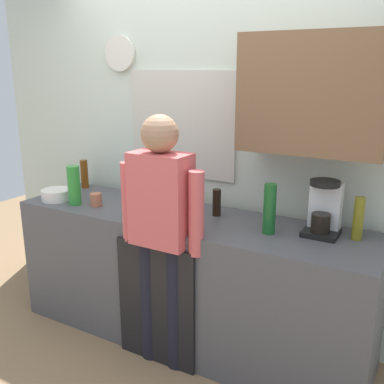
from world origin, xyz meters
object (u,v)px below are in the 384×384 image
(mixing_bowl, at_px, (57,195))
(cup_terracotta_mug, at_px, (96,200))
(person_at_sink, at_px, (161,224))
(bottle_amber_beer, at_px, (84,174))
(dish_soap, at_px, (143,209))
(bottle_dark_sauce, at_px, (217,202))
(bottle_clear_soda, at_px, (74,185))
(bottle_green_wine, at_px, (270,209))
(bottle_olive_oil, at_px, (358,219))
(coffee_maker, at_px, (324,210))

(mixing_bowl, bearing_deg, cup_terracotta_mug, 4.73)
(person_at_sink, bearing_deg, bottle_amber_beer, 151.89)
(dish_soap, distance_m, person_at_sink, 0.22)
(bottle_dark_sauce, xyz_separation_m, person_at_sink, (-0.16, -0.42, -0.05))
(bottle_clear_soda, height_order, bottle_amber_beer, bottle_clear_soda)
(bottle_green_wine, relative_size, bottle_amber_beer, 1.30)
(person_at_sink, bearing_deg, dish_soap, 152.12)
(bottle_amber_beer, height_order, dish_soap, bottle_amber_beer)
(cup_terracotta_mug, bearing_deg, mixing_bowl, -175.27)
(bottle_dark_sauce, distance_m, dish_soap, 0.48)
(bottle_amber_beer, bearing_deg, bottle_olive_oil, -2.28)
(bottle_dark_sauce, bearing_deg, dish_soap, -137.99)
(bottle_dark_sauce, relative_size, dish_soap, 1.00)
(bottle_amber_beer, distance_m, person_at_sink, 1.21)
(bottle_green_wine, relative_size, bottle_dark_sauce, 1.67)
(bottle_dark_sauce, bearing_deg, mixing_bowl, -167.48)
(bottle_green_wine, relative_size, mixing_bowl, 1.36)
(cup_terracotta_mug, xyz_separation_m, person_at_sink, (0.68, -0.18, -0.00))
(bottle_amber_beer, xyz_separation_m, bottle_dark_sauce, (1.25, -0.10, -0.03))
(cup_terracotta_mug, bearing_deg, bottle_clear_soda, -165.07)
(dish_soap, bearing_deg, bottle_green_wine, 13.46)
(bottle_dark_sauce, height_order, cup_terracotta_mug, bottle_dark_sauce)
(bottle_green_wine, height_order, person_at_sink, person_at_sink)
(person_at_sink, bearing_deg, cup_terracotta_mug, 162.23)
(bottle_amber_beer, height_order, bottle_dark_sauce, bottle_amber_beer)
(bottle_green_wine, distance_m, dish_soap, 0.80)
(bottle_olive_oil, distance_m, cup_terracotta_mug, 1.74)
(bottle_amber_beer, distance_m, mixing_bowl, 0.38)
(person_at_sink, bearing_deg, coffee_maker, 23.85)
(bottle_green_wine, xyz_separation_m, bottle_clear_soda, (-1.41, -0.14, -0.01))
(coffee_maker, bearing_deg, bottle_olive_oil, 2.43)
(coffee_maker, distance_m, bottle_amber_beer, 1.95)
(bottle_clear_soda, height_order, dish_soap, bottle_clear_soda)
(bottle_green_wine, height_order, bottle_clear_soda, bottle_green_wine)
(bottle_dark_sauce, distance_m, person_at_sink, 0.45)
(cup_terracotta_mug, relative_size, mixing_bowl, 0.42)
(bottle_green_wine, distance_m, mixing_bowl, 1.61)
(coffee_maker, height_order, bottle_clear_soda, coffee_maker)
(dish_soap, bearing_deg, bottle_amber_beer, 154.54)
(mixing_bowl, bearing_deg, dish_soap, -4.05)
(bottle_olive_oil, height_order, bottle_amber_beer, bottle_olive_oil)
(bottle_amber_beer, xyz_separation_m, mixing_bowl, (0.06, -0.37, -0.08))
(bottle_olive_oil, distance_m, bottle_amber_beer, 2.14)
(coffee_maker, bearing_deg, cup_terracotta_mug, -170.92)
(coffee_maker, bearing_deg, bottle_amber_beer, 177.25)
(bottle_amber_beer, bearing_deg, cup_terracotta_mug, -38.91)
(coffee_maker, distance_m, person_at_sink, 0.96)
(coffee_maker, relative_size, person_at_sink, 0.21)
(mixing_bowl, bearing_deg, bottle_green_wine, 4.49)
(bottle_dark_sauce, bearing_deg, bottle_amber_beer, 175.33)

